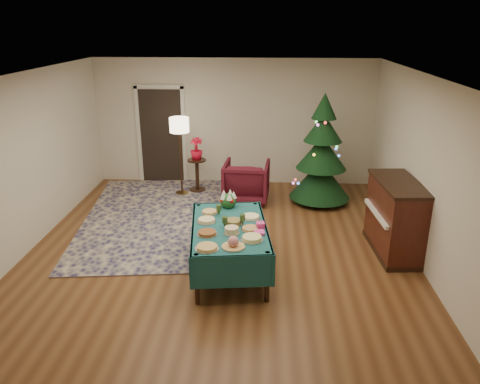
# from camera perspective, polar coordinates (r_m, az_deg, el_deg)

# --- Properties ---
(room_shell) EXTENTS (7.00, 7.00, 7.00)m
(room_shell) POSITION_cam_1_polar(r_m,az_deg,el_deg) (6.83, -2.72, 2.53)
(room_shell) COLOR #593319
(room_shell) RESTS_ON ground
(doorway) EXTENTS (1.08, 0.04, 2.16)m
(doorway) POSITION_cam_1_polar(r_m,az_deg,el_deg) (10.47, -9.57, 7.08)
(doorway) COLOR black
(doorway) RESTS_ON ground
(rug) EXTENTS (3.65, 4.53, 0.02)m
(rug) POSITION_cam_1_polar(r_m,az_deg,el_deg) (8.74, -8.06, -3.00)
(rug) COLOR #141245
(rug) RESTS_ON ground
(buffet_table) EXTENTS (1.28, 1.94, 0.71)m
(buffet_table) POSITION_cam_1_polar(r_m,az_deg,el_deg) (6.63, -1.32, -5.27)
(buffet_table) COLOR black
(buffet_table) RESTS_ON ground
(platter_0) EXTENTS (0.31, 0.31, 0.04)m
(platter_0) POSITION_cam_1_polar(r_m,az_deg,el_deg) (5.94, -4.05, -6.77)
(platter_0) COLOR silver
(platter_0) RESTS_ON buffet_table
(platter_1) EXTENTS (0.30, 0.30, 0.15)m
(platter_1) POSITION_cam_1_polar(r_m,az_deg,el_deg) (5.95, -0.82, -6.24)
(platter_1) COLOR silver
(platter_1) RESTS_ON buffet_table
(platter_2) EXTENTS (0.30, 0.30, 0.06)m
(platter_2) POSITION_cam_1_polar(r_m,az_deg,el_deg) (6.15, 1.47, -5.67)
(platter_2) COLOR silver
(platter_2) RESTS_ON buffet_table
(platter_3) EXTENTS (0.28, 0.28, 0.05)m
(platter_3) POSITION_cam_1_polar(r_m,az_deg,el_deg) (6.32, -4.02, -5.02)
(platter_3) COLOR silver
(platter_3) RESTS_ON buffet_table
(platter_4) EXTENTS (0.22, 0.22, 0.10)m
(platter_4) POSITION_cam_1_polar(r_m,az_deg,el_deg) (6.32, -1.04, -4.74)
(platter_4) COLOR silver
(platter_4) RESTS_ON buffet_table
(platter_5) EXTENTS (0.26, 0.26, 0.04)m
(platter_5) POSITION_cam_1_polar(r_m,az_deg,el_deg) (6.45, 1.26, -4.49)
(platter_5) COLOR silver
(platter_5) RESTS_ON buffet_table
(platter_6) EXTENTS (0.28, 0.28, 0.05)m
(platter_6) POSITION_cam_1_polar(r_m,az_deg,el_deg) (6.71, -4.09, -3.47)
(platter_6) COLOR silver
(platter_6) RESTS_ON buffet_table
(platter_7) EXTENTS (0.26, 0.26, 0.07)m
(platter_7) POSITION_cam_1_polar(r_m,az_deg,el_deg) (6.61, -0.80, -3.70)
(platter_7) COLOR silver
(platter_7) RESTS_ON buffet_table
(platter_8) EXTENTS (0.28, 0.28, 0.04)m
(platter_8) POSITION_cam_1_polar(r_m,az_deg,el_deg) (6.82, 1.33, -3.04)
(platter_8) COLOR silver
(platter_8) RESTS_ON buffet_table
(platter_9) EXTENTS (0.26, 0.26, 0.04)m
(platter_9) POSITION_cam_1_polar(r_m,az_deg,el_deg) (7.01, -3.72, -2.44)
(platter_9) COLOR silver
(platter_9) RESTS_ON buffet_table
(goblet_0) EXTENTS (0.08, 0.08, 0.17)m
(goblet_0) POSITION_cam_1_polar(r_m,az_deg,el_deg) (6.89, -2.61, -2.21)
(goblet_0) COLOR #2D471E
(goblet_0) RESTS_ON buffet_table
(goblet_1) EXTENTS (0.08, 0.08, 0.17)m
(goblet_1) POSITION_cam_1_polar(r_m,az_deg,el_deg) (6.55, 0.31, -3.40)
(goblet_1) COLOR #2D471E
(goblet_1) RESTS_ON buffet_table
(goblet_2) EXTENTS (0.08, 0.08, 0.17)m
(goblet_2) POSITION_cam_1_polar(r_m,az_deg,el_deg) (6.48, -1.85, -3.67)
(goblet_2) COLOR #2D471E
(goblet_2) RESTS_ON buffet_table
(napkin_stack) EXTENTS (0.16, 0.16, 0.04)m
(napkin_stack) POSITION_cam_1_polar(r_m,az_deg,el_deg) (6.33, 2.34, -4.96)
(napkin_stack) COLOR #E7409E
(napkin_stack) RESTS_ON buffet_table
(gift_box) EXTENTS (0.13, 0.13, 0.09)m
(gift_box) POSITION_cam_1_polar(r_m,az_deg,el_deg) (6.47, 2.49, -4.11)
(gift_box) COLOR #D53B80
(gift_box) RESTS_ON buffet_table
(centerpiece) EXTENTS (0.26, 0.26, 0.29)m
(centerpiece) POSITION_cam_1_polar(r_m,az_deg,el_deg) (7.18, -1.46, -0.93)
(centerpiece) COLOR #1E4C1E
(centerpiece) RESTS_ON buffet_table
(armchair) EXTENTS (0.93, 0.88, 0.89)m
(armchair) POSITION_cam_1_polar(r_m,az_deg,el_deg) (9.29, 0.78, 1.53)
(armchair) COLOR #4E101D
(armchair) RESTS_ON ground
(floor_lamp) EXTENTS (0.39, 0.39, 1.61)m
(floor_lamp) POSITION_cam_1_polar(r_m,az_deg,el_deg) (9.51, -7.40, 7.54)
(floor_lamp) COLOR #A57F3F
(floor_lamp) RESTS_ON ground
(side_table) EXTENTS (0.39, 0.39, 0.69)m
(side_table) POSITION_cam_1_polar(r_m,az_deg,el_deg) (9.93, -5.24, 1.99)
(side_table) COLOR black
(side_table) RESTS_ON ground
(potted_plant) EXTENTS (0.26, 0.47, 0.26)m
(potted_plant) POSITION_cam_1_polar(r_m,az_deg,el_deg) (9.79, -5.33, 4.69)
(potted_plant) COLOR red
(potted_plant) RESTS_ON side_table
(christmas_tree) EXTENTS (1.24, 1.24, 2.17)m
(christmas_tree) POSITION_cam_1_polar(r_m,az_deg,el_deg) (9.22, 9.92, 4.48)
(christmas_tree) COLOR black
(christmas_tree) RESTS_ON ground
(piano) EXTENTS (0.72, 1.38, 1.16)m
(piano) POSITION_cam_1_polar(r_m,az_deg,el_deg) (7.57, 18.41, -3.06)
(piano) COLOR black
(piano) RESTS_ON ground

